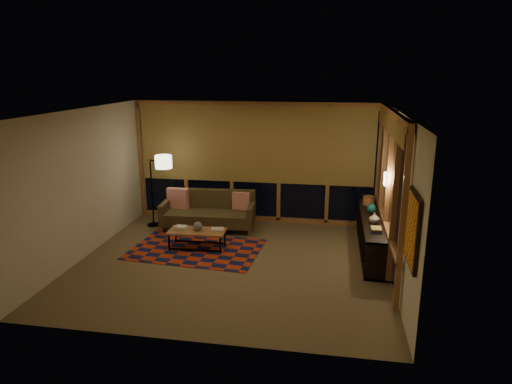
% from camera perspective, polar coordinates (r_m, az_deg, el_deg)
% --- Properties ---
extents(floor, '(5.50, 5.00, 0.01)m').
position_cam_1_polar(floor, '(8.32, -2.98, -8.80)').
color(floor, '#736248').
rests_on(floor, ground).
extents(ceiling, '(5.50, 5.00, 0.01)m').
position_cam_1_polar(ceiling, '(7.64, -3.26, 10.05)').
color(ceiling, beige).
rests_on(ceiling, walls).
extents(walls, '(5.51, 5.01, 2.70)m').
position_cam_1_polar(walls, '(7.87, -3.12, 0.22)').
color(walls, beige).
rests_on(walls, floor).
extents(window_wall_back, '(5.30, 0.16, 2.60)m').
position_cam_1_polar(window_wall_back, '(10.20, -0.11, 3.66)').
color(window_wall_back, olive).
rests_on(window_wall_back, walls).
extents(window_wall_right, '(0.16, 3.70, 2.60)m').
position_cam_1_polar(window_wall_right, '(8.33, 16.14, 0.46)').
color(window_wall_right, olive).
rests_on(window_wall_right, walls).
extents(wall_art, '(0.06, 0.74, 0.94)m').
position_cam_1_polar(wall_art, '(5.98, 18.94, -4.45)').
color(wall_art, red).
rests_on(wall_art, walls).
extents(wall_sconce, '(0.12, 0.18, 0.22)m').
position_cam_1_polar(wall_sconce, '(8.13, 15.93, 1.58)').
color(wall_sconce, '#FFF0C7').
rests_on(wall_sconce, walls).
extents(sofa, '(2.02, 0.92, 0.81)m').
position_cam_1_polar(sofa, '(9.90, -6.01, -2.43)').
color(sofa, '#4D4527').
rests_on(sofa, floor).
extents(pillow_left, '(0.48, 0.20, 0.47)m').
position_cam_1_polar(pillow_left, '(10.18, -9.71, -0.69)').
color(pillow_left, '#B21811').
rests_on(pillow_left, sofa).
extents(pillow_right, '(0.39, 0.16, 0.38)m').
position_cam_1_polar(pillow_right, '(9.88, -1.87, -1.23)').
color(pillow_right, '#B21811').
rests_on(pillow_right, sofa).
extents(area_rug, '(2.55, 1.80, 0.01)m').
position_cam_1_polar(area_rug, '(8.95, -7.52, -7.12)').
color(area_rug, '#B22F11').
rests_on(area_rug, floor).
extents(coffee_table, '(1.11, 0.53, 0.36)m').
position_cam_1_polar(coffee_table, '(8.96, -7.34, -5.87)').
color(coffee_table, olive).
rests_on(coffee_table, floor).
extents(book_stack_a, '(0.26, 0.22, 0.07)m').
position_cam_1_polar(book_stack_a, '(8.98, -9.35, -4.43)').
color(book_stack_a, beige).
rests_on(book_stack_a, coffee_table).
extents(book_stack_b, '(0.29, 0.25, 0.05)m').
position_cam_1_polar(book_stack_b, '(8.83, -4.86, -4.70)').
color(book_stack_b, beige).
rests_on(book_stack_b, coffee_table).
extents(ceramic_pot, '(0.20, 0.20, 0.18)m').
position_cam_1_polar(ceramic_pot, '(8.87, -7.30, -4.24)').
color(ceramic_pot, '#2B2C33').
rests_on(ceramic_pot, coffee_table).
extents(floor_lamp, '(0.63, 0.51, 1.63)m').
position_cam_1_polar(floor_lamp, '(10.24, -12.90, 0.24)').
color(floor_lamp, black).
rests_on(floor_lamp, floor).
extents(bookshelf, '(0.40, 2.72, 0.68)m').
position_cam_1_polar(bookshelf, '(8.98, 14.20, -5.09)').
color(bookshelf, black).
rests_on(bookshelf, floor).
extents(basket, '(0.23, 0.23, 0.17)m').
position_cam_1_polar(basket, '(9.63, 13.90, -1.03)').
color(basket, '#9B5C30').
rests_on(basket, bookshelf).
extents(teal_bowl, '(0.21, 0.21, 0.18)m').
position_cam_1_polar(teal_bowl, '(9.10, 14.25, -1.99)').
color(teal_bowl, '#156560').
rests_on(teal_bowl, bookshelf).
extents(vase, '(0.22, 0.22, 0.20)m').
position_cam_1_polar(vase, '(8.49, 14.57, -3.16)').
color(vase, gray).
rests_on(vase, bookshelf).
extents(shelf_book_stack, '(0.19, 0.27, 0.08)m').
position_cam_1_polar(shelf_book_stack, '(8.08, 14.79, -4.55)').
color(shelf_book_stack, beige).
rests_on(shelf_book_stack, bookshelf).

